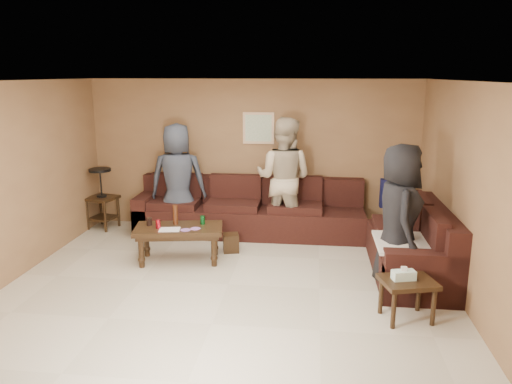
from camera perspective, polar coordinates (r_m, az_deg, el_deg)
room at (r=5.91m, az=-3.38°, el=4.43°), size 5.60×5.50×2.50m
sectional_sofa at (r=7.61m, az=4.82°, el=-3.90°), size 4.65×2.90×0.97m
coffee_table at (r=7.06m, az=-8.84°, el=-4.54°), size 1.29×0.79×0.78m
end_table_left at (r=8.84m, az=-17.21°, el=-0.57°), size 0.55×0.55×1.03m
side_table_right at (r=5.62m, az=16.88°, el=-10.13°), size 0.65×0.58×0.60m
waste_bin at (r=7.44m, az=-2.89°, el=-5.82°), size 0.27×0.27×0.27m
wall_art at (r=8.32m, az=0.29°, el=7.31°), size 0.52×0.04×0.52m
person_left at (r=8.14m, az=-8.91°, el=1.39°), size 0.97×0.70×1.82m
person_middle at (r=7.90m, az=3.18°, el=1.57°), size 1.10×0.96×1.93m
person_right at (r=6.30m, az=16.03°, el=-2.71°), size 0.59×0.89×1.78m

